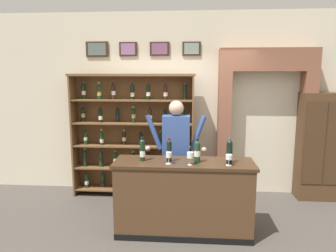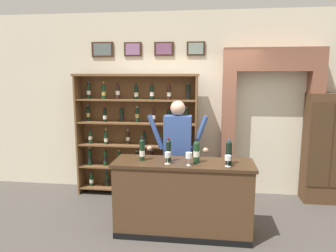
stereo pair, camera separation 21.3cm
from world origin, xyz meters
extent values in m
cube|color=#47423D|center=(0.00, 0.00, -0.01)|extent=(14.00, 14.00, 0.02)
cube|color=beige|center=(0.00, 1.65, 1.58)|extent=(12.00, 0.16, 3.16)
cube|color=#382316|center=(-1.44, 1.56, 2.53)|extent=(0.39, 0.02, 0.26)
cube|color=slate|center=(-1.44, 1.55, 2.53)|extent=(0.32, 0.01, 0.21)
cube|color=#382316|center=(-0.90, 1.56, 2.53)|extent=(0.31, 0.02, 0.24)
cube|color=#936697|center=(-0.90, 1.55, 2.53)|extent=(0.25, 0.01, 0.19)
cube|color=#382316|center=(-0.35, 1.56, 2.53)|extent=(0.34, 0.02, 0.24)
cube|color=#7E4E74|center=(-0.35, 1.55, 2.53)|extent=(0.27, 0.01, 0.19)
cube|color=#382316|center=(0.20, 1.56, 2.53)|extent=(0.31, 0.02, 0.23)
cube|color=gray|center=(0.20, 1.55, 2.53)|extent=(0.25, 0.01, 0.19)
cube|color=brown|center=(-1.81, 1.26, 1.05)|extent=(0.03, 0.32, 2.11)
cube|color=brown|center=(0.24, 1.26, 1.05)|extent=(0.03, 0.32, 2.11)
cube|color=brown|center=(-0.79, 1.41, 1.05)|extent=(2.07, 0.02, 2.11)
cube|color=brown|center=(-0.79, 1.26, 0.11)|extent=(2.01, 0.30, 0.02)
cylinder|color=#19381E|center=(-1.62, 1.23, 0.23)|extent=(0.07, 0.07, 0.22)
sphere|color=#19381E|center=(-1.62, 1.23, 0.34)|extent=(0.07, 0.07, 0.07)
cylinder|color=#19381E|center=(-1.62, 1.23, 0.37)|extent=(0.03, 0.03, 0.06)
cylinder|color=maroon|center=(-1.62, 1.23, 0.39)|extent=(0.03, 0.03, 0.03)
cylinder|color=silver|center=(-1.62, 1.23, 0.21)|extent=(0.07, 0.07, 0.07)
cylinder|color=#19381E|center=(-1.35, 1.29, 0.22)|extent=(0.07, 0.07, 0.20)
sphere|color=#19381E|center=(-1.35, 1.29, 0.33)|extent=(0.07, 0.07, 0.07)
cylinder|color=#19381E|center=(-1.35, 1.29, 0.36)|extent=(0.03, 0.03, 0.07)
cylinder|color=navy|center=(-1.35, 1.29, 0.39)|extent=(0.03, 0.03, 0.03)
cylinder|color=black|center=(-1.35, 1.29, 0.21)|extent=(0.07, 0.07, 0.07)
cylinder|color=black|center=(-1.06, 1.29, 0.22)|extent=(0.07, 0.07, 0.20)
sphere|color=black|center=(-1.06, 1.29, 0.33)|extent=(0.07, 0.07, 0.07)
cylinder|color=black|center=(-1.06, 1.29, 0.37)|extent=(0.03, 0.03, 0.08)
cylinder|color=#99999E|center=(-1.06, 1.29, 0.40)|extent=(0.04, 0.04, 0.03)
cylinder|color=black|center=(-1.06, 1.29, 0.23)|extent=(0.07, 0.07, 0.07)
cylinder|color=#19381E|center=(-0.81, 1.26, 0.22)|extent=(0.07, 0.07, 0.20)
sphere|color=#19381E|center=(-0.81, 1.26, 0.33)|extent=(0.07, 0.07, 0.07)
cylinder|color=#19381E|center=(-0.81, 1.26, 0.36)|extent=(0.03, 0.03, 0.08)
cylinder|color=black|center=(-0.81, 1.26, 0.39)|extent=(0.03, 0.03, 0.03)
cylinder|color=tan|center=(-0.81, 1.26, 0.23)|extent=(0.07, 0.07, 0.06)
cylinder|color=black|center=(-0.52, 1.28, 0.22)|extent=(0.07, 0.07, 0.20)
sphere|color=black|center=(-0.52, 1.28, 0.33)|extent=(0.07, 0.07, 0.07)
cylinder|color=black|center=(-0.52, 1.28, 0.36)|extent=(0.03, 0.03, 0.06)
cylinder|color=maroon|center=(-0.52, 1.28, 0.38)|extent=(0.04, 0.04, 0.03)
cylinder|color=silver|center=(-0.52, 1.28, 0.20)|extent=(0.07, 0.07, 0.07)
cylinder|color=#19381E|center=(-0.23, 1.27, 0.23)|extent=(0.07, 0.07, 0.21)
sphere|color=#19381E|center=(-0.23, 1.27, 0.34)|extent=(0.07, 0.07, 0.07)
cylinder|color=#19381E|center=(-0.23, 1.27, 0.36)|extent=(0.03, 0.03, 0.06)
cylinder|color=black|center=(-0.23, 1.27, 0.38)|extent=(0.03, 0.03, 0.03)
cylinder|color=tan|center=(-0.23, 1.27, 0.22)|extent=(0.07, 0.07, 0.07)
cylinder|color=#19381E|center=(0.09, 1.22, 0.23)|extent=(0.07, 0.07, 0.21)
sphere|color=#19381E|center=(0.09, 1.22, 0.34)|extent=(0.07, 0.07, 0.07)
cylinder|color=#19381E|center=(0.09, 1.22, 0.38)|extent=(0.03, 0.03, 0.08)
cylinder|color=#B79338|center=(0.09, 1.22, 0.41)|extent=(0.03, 0.03, 0.03)
cylinder|color=silver|center=(0.09, 1.22, 0.22)|extent=(0.07, 0.07, 0.07)
cube|color=brown|center=(-0.79, 1.26, 0.50)|extent=(2.01, 0.30, 0.02)
cylinder|color=black|center=(-1.63, 1.23, 0.63)|extent=(0.07, 0.07, 0.24)
sphere|color=black|center=(-1.63, 1.23, 0.76)|extent=(0.07, 0.07, 0.07)
cylinder|color=black|center=(-1.63, 1.23, 0.79)|extent=(0.03, 0.03, 0.08)
cylinder|color=#99999E|center=(-1.63, 1.23, 0.82)|extent=(0.03, 0.03, 0.03)
cylinder|color=black|center=(-1.63, 1.23, 0.63)|extent=(0.07, 0.07, 0.08)
cylinder|color=#19381E|center=(-1.35, 1.23, 0.63)|extent=(0.07, 0.07, 0.23)
sphere|color=#19381E|center=(-1.35, 1.23, 0.75)|extent=(0.07, 0.07, 0.07)
cylinder|color=#19381E|center=(-1.35, 1.23, 0.79)|extent=(0.03, 0.03, 0.08)
cylinder|color=maroon|center=(-1.35, 1.23, 0.81)|extent=(0.04, 0.04, 0.03)
cylinder|color=black|center=(-1.35, 1.23, 0.64)|extent=(0.07, 0.07, 0.08)
cylinder|color=#19381E|center=(-1.09, 1.22, 0.62)|extent=(0.07, 0.07, 0.22)
sphere|color=#19381E|center=(-1.09, 1.22, 0.74)|extent=(0.07, 0.07, 0.07)
cylinder|color=#19381E|center=(-1.09, 1.22, 0.77)|extent=(0.03, 0.03, 0.07)
cylinder|color=#B79338|center=(-1.09, 1.22, 0.79)|extent=(0.03, 0.03, 0.03)
cylinder|color=silver|center=(-1.09, 1.22, 0.63)|extent=(0.07, 0.07, 0.07)
cylinder|color=black|center=(-0.78, 1.23, 0.62)|extent=(0.07, 0.07, 0.22)
sphere|color=black|center=(-0.78, 1.23, 0.74)|extent=(0.07, 0.07, 0.07)
cylinder|color=black|center=(-0.78, 1.23, 0.77)|extent=(0.03, 0.03, 0.07)
cylinder|color=#99999E|center=(-0.78, 1.23, 0.79)|extent=(0.04, 0.04, 0.03)
cylinder|color=black|center=(-0.78, 1.23, 0.62)|extent=(0.07, 0.07, 0.07)
cylinder|color=black|center=(-0.53, 1.29, 0.63)|extent=(0.07, 0.07, 0.23)
sphere|color=black|center=(-0.53, 1.29, 0.75)|extent=(0.07, 0.07, 0.07)
cylinder|color=black|center=(-0.53, 1.29, 0.78)|extent=(0.03, 0.03, 0.07)
cylinder|color=#99999E|center=(-0.53, 1.29, 0.80)|extent=(0.04, 0.04, 0.03)
cylinder|color=black|center=(-0.53, 1.29, 0.63)|extent=(0.07, 0.07, 0.07)
cylinder|color=#19381E|center=(-0.20, 1.29, 0.63)|extent=(0.07, 0.07, 0.23)
sphere|color=#19381E|center=(-0.20, 1.29, 0.74)|extent=(0.07, 0.07, 0.07)
cylinder|color=#19381E|center=(-0.20, 1.29, 0.77)|extent=(0.03, 0.03, 0.06)
cylinder|color=maroon|center=(-0.20, 1.29, 0.79)|extent=(0.03, 0.03, 0.03)
cylinder|color=tan|center=(-0.20, 1.29, 0.59)|extent=(0.07, 0.07, 0.07)
cylinder|color=black|center=(0.09, 1.28, 0.63)|extent=(0.07, 0.07, 0.23)
sphere|color=black|center=(0.09, 1.28, 0.75)|extent=(0.07, 0.07, 0.07)
cylinder|color=black|center=(0.09, 1.28, 0.77)|extent=(0.03, 0.03, 0.07)
cylinder|color=navy|center=(0.09, 1.28, 0.80)|extent=(0.03, 0.03, 0.03)
cylinder|color=silver|center=(0.09, 1.28, 0.62)|extent=(0.07, 0.07, 0.07)
cube|color=brown|center=(-0.79, 1.26, 0.89)|extent=(2.01, 0.30, 0.02)
cylinder|color=#19381E|center=(-1.60, 1.23, 1.00)|extent=(0.06, 0.06, 0.19)
sphere|color=#19381E|center=(-1.60, 1.23, 1.10)|extent=(0.06, 0.06, 0.06)
cylinder|color=#19381E|center=(-1.60, 1.23, 1.12)|extent=(0.03, 0.03, 0.06)
cylinder|color=black|center=(-1.60, 1.23, 1.14)|extent=(0.03, 0.03, 0.03)
cylinder|color=beige|center=(-1.60, 1.23, 1.01)|extent=(0.07, 0.07, 0.06)
cylinder|color=#19381E|center=(-1.32, 1.22, 1.00)|extent=(0.06, 0.06, 0.19)
sphere|color=#19381E|center=(-1.32, 1.22, 1.10)|extent=(0.06, 0.06, 0.06)
cylinder|color=#19381E|center=(-1.32, 1.22, 1.13)|extent=(0.03, 0.03, 0.08)
cylinder|color=#B79338|center=(-1.32, 1.22, 1.17)|extent=(0.03, 0.03, 0.03)
cylinder|color=silver|center=(-1.32, 1.22, 0.98)|extent=(0.07, 0.07, 0.06)
cylinder|color=black|center=(-0.94, 1.27, 1.00)|extent=(0.06, 0.06, 0.19)
sphere|color=black|center=(-0.94, 1.27, 1.10)|extent=(0.06, 0.06, 0.06)
cylinder|color=black|center=(-0.94, 1.27, 1.13)|extent=(0.03, 0.03, 0.07)
cylinder|color=#99999E|center=(-0.94, 1.27, 1.15)|extent=(0.03, 0.03, 0.03)
cylinder|color=silver|center=(-0.94, 1.27, 1.00)|extent=(0.07, 0.07, 0.06)
cylinder|color=black|center=(-0.64, 1.24, 1.00)|extent=(0.06, 0.06, 0.19)
sphere|color=black|center=(-0.64, 1.24, 1.10)|extent=(0.06, 0.06, 0.06)
cylinder|color=black|center=(-0.64, 1.24, 1.13)|extent=(0.03, 0.03, 0.07)
cylinder|color=maroon|center=(-0.64, 1.24, 1.16)|extent=(0.03, 0.03, 0.03)
cylinder|color=black|center=(-0.64, 1.24, 0.99)|extent=(0.07, 0.07, 0.06)
cylinder|color=black|center=(-0.31, 1.27, 1.00)|extent=(0.06, 0.06, 0.19)
sphere|color=black|center=(-0.31, 1.27, 1.10)|extent=(0.06, 0.06, 0.06)
cylinder|color=black|center=(-0.31, 1.27, 1.12)|extent=(0.03, 0.03, 0.06)
cylinder|color=#B79338|center=(-0.31, 1.27, 1.14)|extent=(0.03, 0.03, 0.03)
cylinder|color=black|center=(-0.31, 1.27, 0.99)|extent=(0.07, 0.07, 0.06)
cylinder|color=#19381E|center=(0.05, 1.29, 1.00)|extent=(0.06, 0.06, 0.19)
sphere|color=#19381E|center=(0.05, 1.29, 1.10)|extent=(0.06, 0.06, 0.06)
cylinder|color=#19381E|center=(0.05, 1.29, 1.13)|extent=(0.03, 0.03, 0.07)
cylinder|color=black|center=(0.05, 1.29, 1.15)|extent=(0.03, 0.03, 0.03)
cylinder|color=silver|center=(0.05, 1.29, 0.98)|extent=(0.07, 0.07, 0.06)
cube|color=brown|center=(-0.79, 1.26, 1.28)|extent=(2.01, 0.30, 0.02)
cylinder|color=black|center=(-1.64, 1.28, 1.40)|extent=(0.06, 0.06, 0.21)
sphere|color=black|center=(-1.64, 1.28, 1.51)|extent=(0.06, 0.06, 0.06)
cylinder|color=black|center=(-1.64, 1.28, 1.54)|extent=(0.03, 0.03, 0.07)
cylinder|color=navy|center=(-1.64, 1.28, 1.57)|extent=(0.03, 0.03, 0.03)
cylinder|color=tan|center=(-1.64, 1.28, 1.40)|extent=(0.07, 0.07, 0.07)
cylinder|color=black|center=(-1.33, 1.23, 1.40)|extent=(0.06, 0.06, 0.20)
sphere|color=black|center=(-1.33, 1.23, 1.50)|extent=(0.06, 0.06, 0.06)
cylinder|color=black|center=(-1.33, 1.23, 1.53)|extent=(0.03, 0.03, 0.08)
cylinder|color=maroon|center=(-1.33, 1.23, 1.56)|extent=(0.03, 0.03, 0.03)
cylinder|color=silver|center=(-1.33, 1.23, 1.37)|extent=(0.07, 0.07, 0.06)
cylinder|color=black|center=(-1.05, 1.29, 1.39)|extent=(0.06, 0.06, 0.20)
sphere|color=black|center=(-1.05, 1.29, 1.50)|extent=(0.06, 0.06, 0.06)
cylinder|color=black|center=(-1.05, 1.29, 1.53)|extent=(0.02, 0.02, 0.07)
cylinder|color=maroon|center=(-1.05, 1.29, 1.55)|extent=(0.03, 0.03, 0.03)
cylinder|color=black|center=(-1.05, 1.29, 1.37)|extent=(0.07, 0.07, 0.06)
cylinder|color=black|center=(-0.77, 1.25, 1.39)|extent=(0.06, 0.06, 0.20)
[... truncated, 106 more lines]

